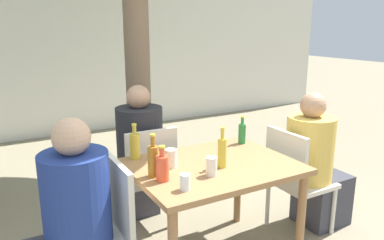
{
  "coord_description": "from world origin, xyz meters",
  "views": [
    {
      "loc": [
        -1.33,
        -2.08,
        1.71
      ],
      "look_at": [
        0.0,
        0.3,
        1.01
      ],
      "focal_mm": 35.0,
      "sensor_mm": 36.0,
      "label": 1
    }
  ],
  "objects_px": {
    "dining_table_front": "(213,177)",
    "patio_chair_1": "(295,176)",
    "amber_bottle_2": "(153,160)",
    "soda_bottle_3": "(162,167)",
    "patio_chair_0": "(103,225)",
    "oil_cruet_1": "(222,152)",
    "person_seated_1": "(315,167)",
    "drinking_glass_0": "(185,182)",
    "patio_chair_2": "(147,172)",
    "drinking_glass_2": "(211,166)",
    "oil_cruet_0": "(135,145)",
    "drinking_glass_1": "(171,158)",
    "green_bottle_4": "(242,133)",
    "person_seated_0": "(65,229)",
    "person_seated_2": "(137,158)"
  },
  "relations": [
    {
      "from": "patio_chair_0",
      "to": "patio_chair_2",
      "type": "distance_m",
      "value": 0.88
    },
    {
      "from": "amber_bottle_2",
      "to": "soda_bottle_3",
      "type": "distance_m",
      "value": 0.09
    },
    {
      "from": "patio_chair_2",
      "to": "oil_cruet_0",
      "type": "distance_m",
      "value": 0.51
    },
    {
      "from": "drinking_glass_2",
      "to": "oil_cruet_0",
      "type": "bearing_deg",
      "value": 120.65
    },
    {
      "from": "dining_table_front",
      "to": "person_seated_2",
      "type": "height_order",
      "value": "person_seated_2"
    },
    {
      "from": "oil_cruet_0",
      "to": "oil_cruet_1",
      "type": "height_order",
      "value": "oil_cruet_1"
    },
    {
      "from": "amber_bottle_2",
      "to": "soda_bottle_3",
      "type": "xyz_separation_m",
      "value": [
        0.02,
        -0.09,
        -0.02
      ]
    },
    {
      "from": "amber_bottle_2",
      "to": "dining_table_front",
      "type": "bearing_deg",
      "value": 0.11
    },
    {
      "from": "dining_table_front",
      "to": "drinking_glass_1",
      "type": "height_order",
      "value": "drinking_glass_1"
    },
    {
      "from": "amber_bottle_2",
      "to": "drinking_glass_0",
      "type": "xyz_separation_m",
      "value": [
        0.08,
        -0.28,
        -0.06
      ]
    },
    {
      "from": "patio_chair_2",
      "to": "soda_bottle_3",
      "type": "xyz_separation_m",
      "value": [
        -0.2,
        -0.76,
        0.34
      ]
    },
    {
      "from": "oil_cruet_1",
      "to": "green_bottle_4",
      "type": "xyz_separation_m",
      "value": [
        0.44,
        0.36,
        -0.02
      ]
    },
    {
      "from": "green_bottle_4",
      "to": "drinking_glass_2",
      "type": "bearing_deg",
      "value": -142.08
    },
    {
      "from": "patio_chair_0",
      "to": "oil_cruet_1",
      "type": "bearing_deg",
      "value": 84.22
    },
    {
      "from": "dining_table_front",
      "to": "patio_chair_1",
      "type": "distance_m",
      "value": 0.81
    },
    {
      "from": "person_seated_0",
      "to": "amber_bottle_2",
      "type": "height_order",
      "value": "person_seated_0"
    },
    {
      "from": "green_bottle_4",
      "to": "drinking_glass_2",
      "type": "height_order",
      "value": "green_bottle_4"
    },
    {
      "from": "person_seated_1",
      "to": "green_bottle_4",
      "type": "bearing_deg",
      "value": 63.82
    },
    {
      "from": "dining_table_front",
      "to": "patio_chair_2",
      "type": "relative_size",
      "value": 1.25
    },
    {
      "from": "dining_table_front",
      "to": "green_bottle_4",
      "type": "xyz_separation_m",
      "value": [
        0.46,
        0.28,
        0.19
      ]
    },
    {
      "from": "oil_cruet_0",
      "to": "drinking_glass_1",
      "type": "bearing_deg",
      "value": -61.02
    },
    {
      "from": "dining_table_front",
      "to": "person_seated_1",
      "type": "relative_size",
      "value": 0.95
    },
    {
      "from": "person_seated_1",
      "to": "amber_bottle_2",
      "type": "distance_m",
      "value": 1.51
    },
    {
      "from": "person_seated_0",
      "to": "drinking_glass_0",
      "type": "distance_m",
      "value": 0.75
    },
    {
      "from": "soda_bottle_3",
      "to": "person_seated_1",
      "type": "bearing_deg",
      "value": 3.57
    },
    {
      "from": "patio_chair_0",
      "to": "patio_chair_2",
      "type": "xyz_separation_m",
      "value": [
        0.57,
        0.67,
        0.0
      ]
    },
    {
      "from": "patio_chair_2",
      "to": "person_seated_1",
      "type": "distance_m",
      "value": 1.42
    },
    {
      "from": "dining_table_front",
      "to": "patio_chair_1",
      "type": "height_order",
      "value": "patio_chair_1"
    },
    {
      "from": "dining_table_front",
      "to": "person_seated_1",
      "type": "height_order",
      "value": "person_seated_1"
    },
    {
      "from": "person_seated_0",
      "to": "soda_bottle_3",
      "type": "relative_size",
      "value": 5.31
    },
    {
      "from": "patio_chair_2",
      "to": "drinking_glass_2",
      "type": "height_order",
      "value": "patio_chair_2"
    },
    {
      "from": "dining_table_front",
      "to": "patio_chair_0",
      "type": "bearing_deg",
      "value": 180.0
    },
    {
      "from": "patio_chair_0",
      "to": "soda_bottle_3",
      "type": "height_order",
      "value": "soda_bottle_3"
    },
    {
      "from": "patio_chair_0",
      "to": "soda_bottle_3",
      "type": "bearing_deg",
      "value": 76.05
    },
    {
      "from": "drinking_glass_1",
      "to": "person_seated_0",
      "type": "bearing_deg",
      "value": -173.25
    },
    {
      "from": "green_bottle_4",
      "to": "drinking_glass_1",
      "type": "distance_m",
      "value": 0.77
    },
    {
      "from": "patio_chair_1",
      "to": "oil_cruet_0",
      "type": "distance_m",
      "value": 1.33
    },
    {
      "from": "green_bottle_4",
      "to": "drinking_glass_1",
      "type": "xyz_separation_m",
      "value": [
        -0.74,
        -0.19,
        -0.02
      ]
    },
    {
      "from": "drinking_glass_1",
      "to": "soda_bottle_3",
      "type": "bearing_deg",
      "value": -129.32
    },
    {
      "from": "oil_cruet_0",
      "to": "drinking_glass_0",
      "type": "height_order",
      "value": "oil_cruet_0"
    },
    {
      "from": "person_seated_0",
      "to": "soda_bottle_3",
      "type": "height_order",
      "value": "person_seated_0"
    },
    {
      "from": "soda_bottle_3",
      "to": "drinking_glass_0",
      "type": "distance_m",
      "value": 0.2
    },
    {
      "from": "person_seated_1",
      "to": "amber_bottle_2",
      "type": "relative_size",
      "value": 4.2
    },
    {
      "from": "person_seated_0",
      "to": "oil_cruet_0",
      "type": "xyz_separation_m",
      "value": [
        0.59,
        0.36,
        0.31
      ]
    },
    {
      "from": "amber_bottle_2",
      "to": "drinking_glass_0",
      "type": "bearing_deg",
      "value": -74.22
    },
    {
      "from": "person_seated_0",
      "to": "person_seated_1",
      "type": "relative_size",
      "value": 1.02
    },
    {
      "from": "dining_table_front",
      "to": "drinking_glass_1",
      "type": "bearing_deg",
      "value": 162.92
    },
    {
      "from": "person_seated_1",
      "to": "amber_bottle_2",
      "type": "height_order",
      "value": "person_seated_1"
    },
    {
      "from": "green_bottle_4",
      "to": "drinking_glass_2",
      "type": "distance_m",
      "value": 0.73
    },
    {
      "from": "soda_bottle_3",
      "to": "person_seated_0",
      "type": "bearing_deg",
      "value": 171.29
    }
  ]
}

